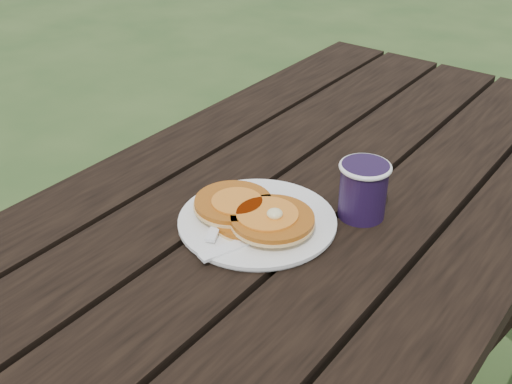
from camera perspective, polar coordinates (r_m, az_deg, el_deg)
The scene contains 5 objects.
plate at distance 1.02m, azimuth 0.12°, elevation -2.67°, with size 0.24×0.24×0.01m, color white.
pancake_stack at distance 1.00m, azimuth -0.22°, elevation -1.92°, with size 0.20×0.13×0.04m.
knife at distance 0.97m, azimuth -0.30°, elevation -4.18°, with size 0.02×0.18×0.01m, color white.
fork at distance 1.00m, azimuth -3.32°, elevation -2.55°, with size 0.03×0.16×0.01m, color white, non-canonical shape.
coffee_cup at distance 1.03m, azimuth 9.53°, elevation 0.46°, with size 0.08×0.08×0.09m.
Camera 1 is at (0.49, -0.65, 1.32)m, focal length 45.00 mm.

